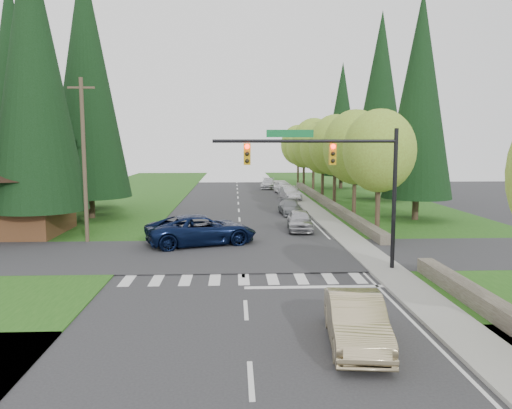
{
  "coord_description": "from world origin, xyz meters",
  "views": [
    {
      "loc": [
        -0.4,
        -18.74,
        6.09
      ],
      "look_at": [
        0.77,
        8.06,
        2.8
      ],
      "focal_mm": 35.0,
      "sensor_mm": 36.0,
      "label": 1
    }
  ],
  "objects": [
    {
      "name": "conifer_w_e",
      "position": [
        -14.0,
        28.0,
        10.29
      ],
      "size": [
        5.78,
        5.78,
        18.8
      ],
      "color": "#38281C",
      "rests_on": "ground"
    },
    {
      "name": "decid_tree_2",
      "position": [
        9.1,
        28.0,
        5.93
      ],
      "size": [
        5.0,
        5.0,
        8.82
      ],
      "color": "#38281C",
      "rests_on": "ground"
    },
    {
      "name": "parked_car_d",
      "position": [
        5.6,
        41.84,
        0.76
      ],
      "size": [
        2.33,
        4.64,
        1.52
      ],
      "primitive_type": "imported",
      "rotation": [
        0.0,
        0.0,
        0.12
      ],
      "color": "white",
      "rests_on": "ground"
    },
    {
      "name": "decid_tree_4",
      "position": [
        9.3,
        42.0,
        6.06
      ],
      "size": [
        5.4,
        5.4,
        9.18
      ],
      "color": "#38281C",
      "rests_on": "ground"
    },
    {
      "name": "suv_navy",
      "position": [
        -2.4,
        11.0,
        0.92
      ],
      "size": [
        7.26,
        5.04,
        1.84
      ],
      "primitive_type": "imported",
      "rotation": [
        0.0,
        0.0,
        1.9
      ],
      "color": "#0B1537",
      "rests_on": "ground"
    },
    {
      "name": "ground",
      "position": [
        0.0,
        0.0,
        0.0
      ],
      "size": [
        120.0,
        120.0,
        0.0
      ],
      "primitive_type": "plane",
      "color": "#28282B",
      "rests_on": "ground"
    },
    {
      "name": "conifer_w_b",
      "position": [
        -16.0,
        18.0,
        9.79
      ],
      "size": [
        5.44,
        5.44,
        17.8
      ],
      "color": "#38281C",
      "rests_on": "ground"
    },
    {
      "name": "parked_car_b",
      "position": [
        4.41,
        23.63,
        0.62
      ],
      "size": [
        1.95,
        4.33,
        1.23
      ],
      "primitive_type": "imported",
      "rotation": [
        0.0,
        0.0,
        0.05
      ],
      "color": "slate",
      "rests_on": "ground"
    },
    {
      "name": "parked_car_a",
      "position": [
        4.2,
        15.7,
        0.73
      ],
      "size": [
        2.02,
        4.4,
        1.46
      ],
      "primitive_type": "imported",
      "rotation": [
        0.0,
        0.0,
        -0.07
      ],
      "color": "#ACACB0",
      "rests_on": "ground"
    },
    {
      "name": "decid_tree_3",
      "position": [
        9.2,
        35.0,
        5.66
      ],
      "size": [
        5.0,
        5.0,
        8.55
      ],
      "color": "#38281C",
      "rests_on": "ground"
    },
    {
      "name": "stone_wall_north",
      "position": [
        8.6,
        30.0,
        0.35
      ],
      "size": [
        0.7,
        40.0,
        0.7
      ],
      "primitive_type": "cube",
      "color": "#4C4438",
      "rests_on": "ground"
    },
    {
      "name": "conifer_e_b",
      "position": [
        15.0,
        34.0,
        10.79
      ],
      "size": [
        6.12,
        6.12,
        19.8
      ],
      "color": "#38281C",
      "rests_on": "ground"
    },
    {
      "name": "parked_car_c",
      "position": [
        5.6,
        34.4,
        0.77
      ],
      "size": [
        2.1,
        4.83,
        1.55
      ],
      "primitive_type": "imported",
      "rotation": [
        0.0,
        0.0,
        0.1
      ],
      "color": "#BCBBC0",
      "rests_on": "ground"
    },
    {
      "name": "decid_tree_0",
      "position": [
        9.2,
        14.0,
        5.6
      ],
      "size": [
        4.8,
        4.8,
        8.37
      ],
      "color": "#38281C",
      "rests_on": "ground"
    },
    {
      "name": "cross_street",
      "position": [
        0.0,
        8.0,
        0.0
      ],
      "size": [
        120.0,
        8.0,
        0.1
      ],
      "primitive_type": "cube",
      "color": "#28282B",
      "rests_on": "ground"
    },
    {
      "name": "traffic_signal",
      "position": [
        4.37,
        4.5,
        4.98
      ],
      "size": [
        8.7,
        0.37,
        6.8
      ],
      "color": "black",
      "rests_on": "ground"
    },
    {
      "name": "sedan_champagne",
      "position": [
        3.26,
        -4.36,
        0.76
      ],
      "size": [
        2.09,
        4.77,
        1.52
      ],
      "primitive_type": "imported",
      "rotation": [
        0.0,
        0.0,
        -0.1
      ],
      "color": "tan",
      "rests_on": "ground"
    },
    {
      "name": "grass_west",
      "position": [
        -13.0,
        20.0,
        0.03
      ],
      "size": [
        14.0,
        110.0,
        0.06
      ],
      "primitive_type": "cube",
      "color": "#1F4E14",
      "rests_on": "ground"
    },
    {
      "name": "decid_tree_1",
      "position": [
        9.3,
        21.0,
        5.8
      ],
      "size": [
        5.2,
        5.2,
        8.8
      ],
      "color": "#38281C",
      "rests_on": "ground"
    },
    {
      "name": "conifer_e_a",
      "position": [
        14.0,
        20.0,
        9.79
      ],
      "size": [
        5.44,
        5.44,
        17.8
      ],
      "color": "#38281C",
      "rests_on": "ground"
    },
    {
      "name": "utility_pole",
      "position": [
        -9.5,
        12.0,
        5.14
      ],
      "size": [
        1.6,
        0.24,
        10.0
      ],
      "color": "#473828",
      "rests_on": "ground"
    },
    {
      "name": "stone_wall_south",
      "position": [
        8.6,
        -3.0,
        0.35
      ],
      "size": [
        0.7,
        14.0,
        0.7
      ],
      "primitive_type": "cube",
      "color": "#4C4438",
      "rests_on": "ground"
    },
    {
      "name": "sidewalk_east",
      "position": [
        6.9,
        22.0,
        0.07
      ],
      "size": [
        1.8,
        80.0,
        0.13
      ],
      "primitive_type": "cube",
      "color": "gray",
      "rests_on": "ground"
    },
    {
      "name": "conifer_e_c",
      "position": [
        14.0,
        48.0,
        9.29
      ],
      "size": [
        5.1,
        5.1,
        16.8
      ],
      "color": "#38281C",
      "rests_on": "ground"
    },
    {
      "name": "curb_east",
      "position": [
        6.05,
        22.0,
        0.07
      ],
      "size": [
        0.2,
        80.0,
        0.13
      ],
      "primitive_type": "cube",
      "color": "gray",
      "rests_on": "ground"
    },
    {
      "name": "conifer_w_a",
      "position": [
        -13.0,
        14.0,
        10.79
      ],
      "size": [
        6.12,
        6.12,
        19.8
      ],
      "color": "#38281C",
      "rests_on": "ground"
    },
    {
      "name": "decid_tree_5",
      "position": [
        9.1,
        49.0,
        5.53
      ],
      "size": [
        4.8,
        4.8,
        8.3
      ],
      "color": "#38281C",
      "rests_on": "ground"
    },
    {
      "name": "grass_east",
      "position": [
        13.0,
        20.0,
        0.03
      ],
      "size": [
        14.0,
        110.0,
        0.06
      ],
      "primitive_type": "cube",
      "color": "#1F4E14",
      "rests_on": "ground"
    },
    {
      "name": "parked_car_e",
      "position": [
        4.2,
        48.57,
        0.68
      ],
      "size": [
        2.39,
        4.87,
        1.36
      ],
      "primitive_type": "imported",
      "rotation": [
        0.0,
        0.0,
        -0.11
      ],
      "color": "silver",
      "rests_on": "ground"
    },
    {
      "name": "decid_tree_6",
      "position": [
        9.2,
        56.0,
        5.86
      ],
      "size": [
        5.2,
        5.2,
        8.86
      ],
      "color": "#38281C",
      "rests_on": "ground"
    },
    {
      "name": "conifer_w_c",
      "position": [
        -12.0,
        22.0,
        11.29
      ],
      "size": [
        6.46,
        6.46,
        20.8
      ],
      "color": "#38281C",
      "rests_on": "ground"
    },
    {
      "name": "brown_building",
      "position": [
        -15.0,
        15.0,
        3.14
      ],
      "size": [
        8.4,
        8.4,
        5.4
      ],
      "color": "#4C2D19",
      "rests_on": "ground"
    }
  ]
}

